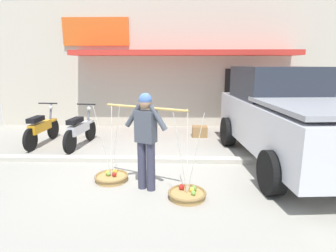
% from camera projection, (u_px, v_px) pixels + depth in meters
% --- Properties ---
extents(ground_plane, '(90.00, 90.00, 0.00)m').
position_uv_depth(ground_plane, '(144.00, 173.00, 5.66)').
color(ground_plane, '#9E998C').
extents(sidewalk_curb, '(20.00, 0.24, 0.10)m').
position_uv_depth(sidewalk_curb, '(148.00, 159.00, 6.34)').
color(sidewalk_curb, '#BAB4A5').
rests_on(sidewalk_curb, ground).
extents(fruit_vendor, '(1.42, 0.70, 1.70)m').
position_uv_depth(fruit_vendor, '(146.00, 135.00, 4.75)').
color(fruit_vendor, '#38384C').
rests_on(fruit_vendor, ground).
extents(fruit_basket_left_side, '(0.63, 0.63, 1.45)m').
position_uv_depth(fruit_basket_left_side, '(112.00, 177.00, 5.29)').
color(fruit_basket_left_side, '#B2894C').
rests_on(fruit_basket_left_side, ground).
extents(fruit_basket_right_side, '(0.63, 0.63, 1.45)m').
position_uv_depth(fruit_basket_right_side, '(187.00, 194.00, 4.61)').
color(fruit_basket_right_side, '#B2894C').
rests_on(fruit_basket_right_side, ground).
extents(motorcycle_nearest_shop, '(0.54, 1.82, 1.09)m').
position_uv_depth(motorcycle_nearest_shop, '(41.00, 128.00, 7.59)').
color(motorcycle_nearest_shop, black).
rests_on(motorcycle_nearest_shop, ground).
extents(motorcycle_second_in_row, '(0.54, 1.82, 1.09)m').
position_uv_depth(motorcycle_second_in_row, '(80.00, 130.00, 7.41)').
color(motorcycle_second_in_row, black).
rests_on(motorcycle_second_in_row, ground).
extents(parked_truck, '(2.43, 4.83, 2.10)m').
position_uv_depth(parked_truck, '(287.00, 116.00, 6.16)').
color(parked_truck, silver).
rests_on(parked_truck, ground).
extents(storefront_building, '(13.00, 6.00, 4.20)m').
position_uv_depth(storefront_building, '(182.00, 65.00, 11.89)').
color(storefront_building, beige).
rests_on(storefront_building, ground).
extents(wooden_crate, '(0.44, 0.36, 0.32)m').
position_uv_depth(wooden_crate, '(200.00, 131.00, 8.49)').
color(wooden_crate, olive).
rests_on(wooden_crate, ground).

